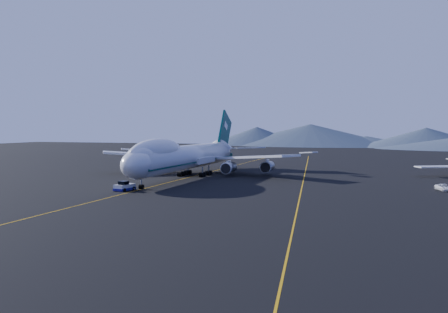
% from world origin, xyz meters
% --- Properties ---
extents(ground, '(500.00, 500.00, 0.00)m').
position_xyz_m(ground, '(0.00, 0.00, 0.00)').
color(ground, black).
rests_on(ground, ground).
extents(taxiway_line_main, '(0.25, 220.00, 0.01)m').
position_xyz_m(taxiway_line_main, '(0.00, 0.00, 0.01)').
color(taxiway_line_main, '#CD930C').
rests_on(taxiway_line_main, ground).
extents(taxiway_line_side, '(28.08, 198.09, 0.01)m').
position_xyz_m(taxiway_line_side, '(30.00, 10.00, 0.01)').
color(taxiway_line_side, '#CD930C').
rests_on(taxiway_line_side, ground).
extents(boeing_747, '(59.62, 72.43, 19.37)m').
position_xyz_m(boeing_747, '(0.00, 0.03, 5.81)').
color(boeing_747, silver).
rests_on(boeing_747, ground).
extents(pushback_tug, '(3.44, 5.23, 2.13)m').
position_xyz_m(pushback_tug, '(-2.46, -29.50, 0.67)').
color(pushback_tug, silver).
rests_on(pushback_tug, ground).
extents(service_van, '(3.95, 5.69, 1.44)m').
position_xyz_m(service_van, '(63.20, -8.14, 0.72)').
color(service_van, white).
rests_on(service_van, ground).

